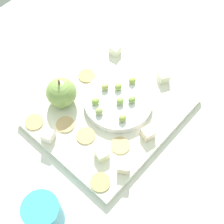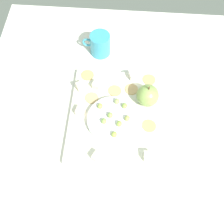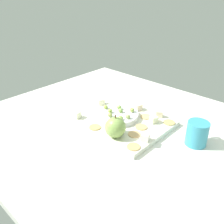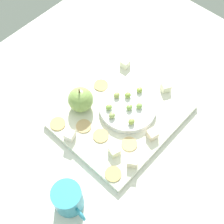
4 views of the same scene
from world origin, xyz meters
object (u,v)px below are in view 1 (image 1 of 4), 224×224
cheese_cube_2 (48,136)px  cheese_cube_4 (148,133)px  grape_4 (123,118)px  grape_0 (120,101)px  cracker_0 (65,124)px  cracker_4 (120,145)px  cheese_cube_3 (164,77)px  grape_1 (99,111)px  platter (112,111)px  cracker_1 (100,182)px  grape_3 (118,86)px  cracker_2 (86,136)px  cracker_5 (34,122)px  grape_7 (132,81)px  cheese_cube_5 (124,167)px  grape_2 (95,101)px  cheese_cube_0 (115,50)px  cup (44,214)px  apple_whole (61,93)px  grape_6 (132,100)px  cracker_3 (87,76)px  grape_5 (106,86)px  serving_dish (117,102)px

cheese_cube_2 → cheese_cube_4: size_ratio=1.00×
grape_4 → grape_0: bearing=-131.8°
cracker_0 → cracker_4: same height
cheese_cube_3 → grape_1: size_ratio=1.36×
platter → grape_0: size_ratio=18.48×
cracker_1 → grape_3: (-20.41, -12.98, 2.80)cm
grape_4 → cheese_cube_2: bearing=-36.0°
cracker_0 → cracker_1: same height
cheese_cube_3 → cracker_2: bearing=-8.1°
cracker_5 → grape_7: (-23.96, 10.95, 2.73)cm
cheese_cube_5 → grape_2: (-7.67, -15.78, 1.56)cm
cheese_cube_0 → cheese_cube_2: (30.37, 5.83, 0.00)cm
cracker_0 → cup: bearing=35.6°
grape_4 → grape_7: grape_4 is taller
cracker_5 → cracker_4: bearing=115.2°
cheese_cube_2 → cheese_cube_0: bearing=-169.1°
apple_whole → cracker_2: apple_whole is taller
cup → grape_0: bearing=-168.4°
cheese_cube_4 → cracker_5: (15.64, -22.89, -1.14)cm
grape_0 → grape_2: (3.98, -4.47, -0.09)cm
cheese_cube_3 → grape_6: 11.97cm
platter → cracker_0: cracker_0 is taller
cheese_cube_2 → cheese_cube_5: (-6.07, 18.25, 0.00)cm
cheese_cube_2 → cracker_3: (-19.24, -6.09, -1.14)cm
grape_1 → grape_5: bearing=-150.4°
cheese_cube_4 → grape_1: 12.72cm
grape_6 → cheese_cube_0: bearing=-125.3°
serving_dish → cup: size_ratio=1.61×
apple_whole → grape_1: 10.51cm
cheese_cube_2 → cracker_2: 8.87cm
cracker_5 → grape_1: 16.22cm
grape_2 → grape_4: (-0.77, 8.06, 0.08)cm
serving_dish → cup: 31.73cm
grape_7 → cracker_5: bearing=-24.6°
cheese_cube_4 → cracker_4: bearing=-26.2°
grape_7 → cheese_cube_4: bearing=55.1°
cheese_cube_3 → cheese_cube_5: same height
cracker_5 → grape_2: grape_2 is taller
cheese_cube_0 → grape_4: grape_4 is taller
cracker_0 → cracker_1: 16.94cm
cracker_4 → cheese_cube_3: bearing=-169.3°
grape_2 → grape_4: size_ratio=1.00×
grape_7 → cracker_1: bearing=25.2°
serving_dish → cup: bearing=13.5°
grape_5 → cheese_cube_4: bearing=80.4°
cracker_3 → grape_6: bearing=93.1°
grape_1 → grape_0: bearing=161.4°
cracker_0 → cracker_5: same height
cracker_1 → grape_5: grape_5 is taller
platter → cheese_cube_3: cheese_cube_3 is taller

